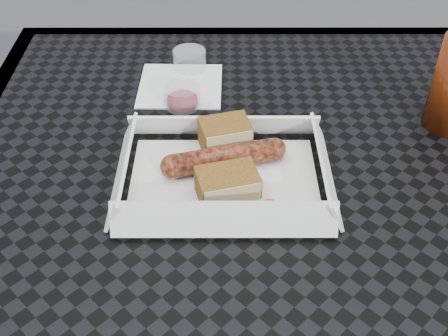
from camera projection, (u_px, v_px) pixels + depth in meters
name	position (u px, v px, depth m)	size (l,w,h in m)	color
patio_table	(267.00, 228.00, 0.71)	(0.80, 0.80, 0.74)	black
food_tray	(224.00, 180.00, 0.66)	(0.22, 0.15, 0.00)	white
bratwurst	(224.00, 158.00, 0.67)	(0.15, 0.06, 0.03)	brown
bread_near	(225.00, 135.00, 0.70)	(0.06, 0.04, 0.04)	brown
bread_far	(227.00, 185.00, 0.63)	(0.07, 0.04, 0.03)	brown
veg_garnish	(267.00, 211.00, 0.62)	(0.03, 0.03, 0.00)	#E54809
napkin	(180.00, 86.00, 0.82)	(0.12, 0.12, 0.00)	white
condiment_cup_sauce	(182.00, 96.00, 0.78)	(0.05, 0.05, 0.03)	maroon
condiment_cup_empty	(190.00, 60.00, 0.85)	(0.05, 0.05, 0.03)	silver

